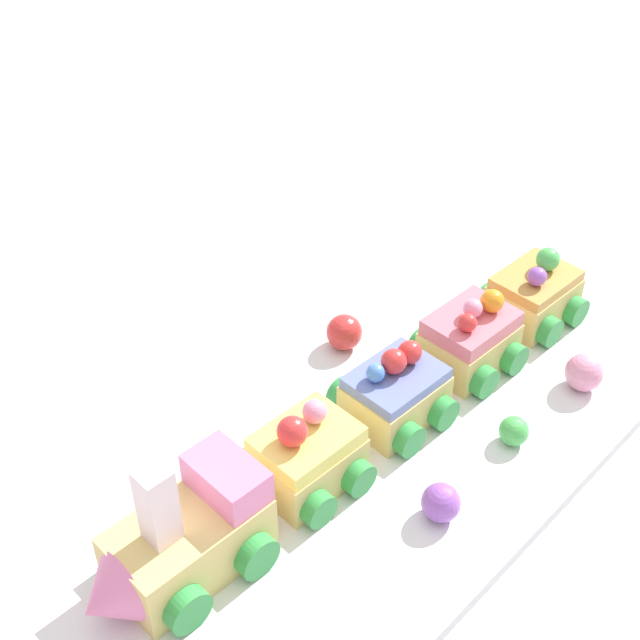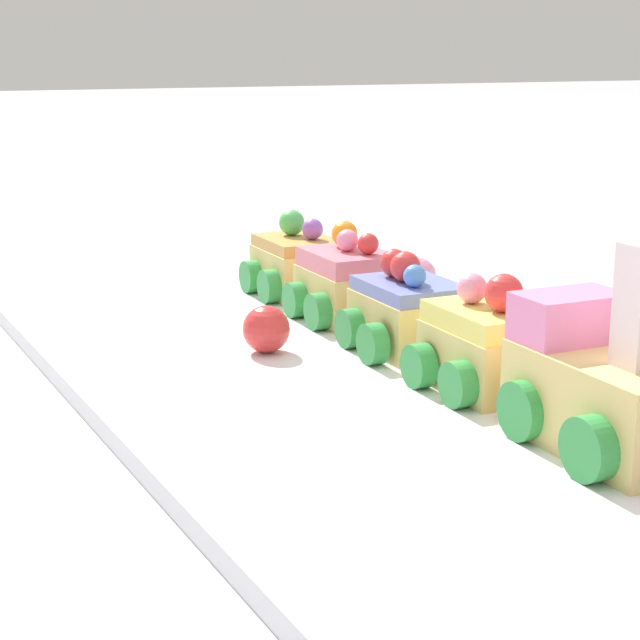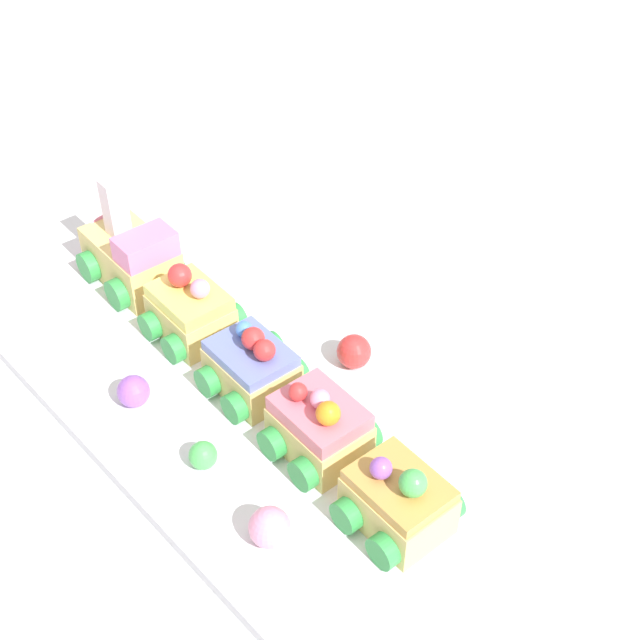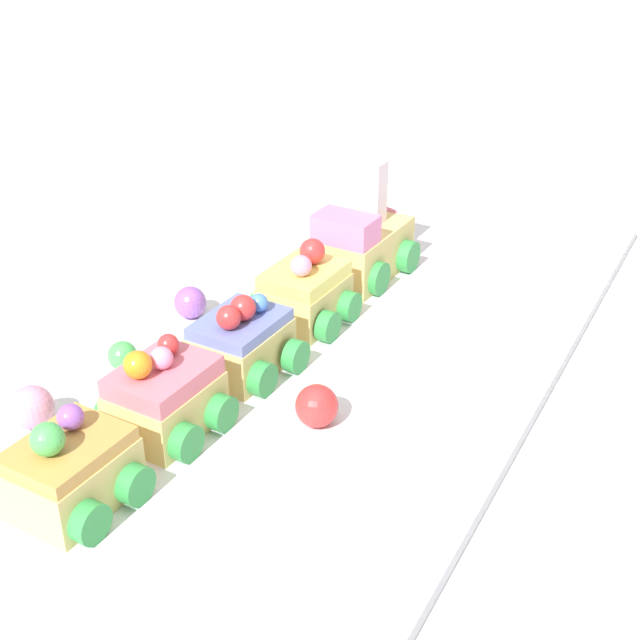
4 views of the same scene
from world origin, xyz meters
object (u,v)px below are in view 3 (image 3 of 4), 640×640
Objects in this scene: gumball_pink at (270,527)px; gumball_purple at (133,391)px; gumball_red at (354,351)px; cake_train_locomotive at (127,252)px; cake_car_lemon at (191,312)px; cake_car_blueberry at (252,368)px; cake_car_caramel at (398,501)px; gumball_green at (203,455)px; cake_car_strawberry at (320,429)px.

gumball_purple is at bearing -1.06° from gumball_pink.
gumball_red is 0.19m from gumball_purple.
gumball_red is 0.99× the size of gumball_pink.
cake_train_locomotive is 0.11m from cake_car_lemon.
cake_car_blueberry reaches higher than gumball_pink.
cake_car_caramel reaches higher than gumball_pink.
gumball_pink is 0.18m from gumball_purple.
gumball_green is at bearing 149.70° from cake_car_lemon.
cake_car_strawberry reaches higher than cake_car_caramel.
cake_train_locomotive reaches higher than gumball_red.
cake_car_lemon is (-0.11, 0.00, -0.00)m from cake_train_locomotive.
cake_train_locomotive is 1.65× the size of cake_car_strawberry.
gumball_red is (-0.04, -0.08, -0.01)m from cake_car_blueberry.
cake_car_caramel is 2.84× the size of gumball_purple.
cake_car_blueberry is at bearing -179.92° from cake_car_lemon.
gumball_green is (-0.13, 0.08, -0.01)m from cake_car_lemon.
gumball_green is at bearing 30.57° from cake_car_caramel.
cake_car_blueberry is at bearing -0.34° from cake_car_strawberry.
gumball_green is 0.09m from gumball_purple.
cake_car_blueberry is at bearing -0.14° from cake_car_caramel.
gumball_green is at bearing 60.17° from cake_car_strawberry.
cake_car_blueberry is 1.00× the size of cake_car_strawberry.
cake_car_strawberry is 0.09m from gumball_green.
gumball_green is 0.74× the size of gumball_pink.
gumball_red reaches higher than gumball_purple.
cake_car_lemon reaches higher than cake_car_blueberry.
cake_car_lemon reaches higher than cake_car_strawberry.
cake_car_lemon reaches higher than gumball_red.
cake_car_caramel is 0.24m from gumball_purple.
cake_car_blueberry is at bearing -121.82° from gumball_purple.
gumball_pink reaches higher than gumball_green.
cake_car_strawberry reaches higher than gumball_purple.
gumball_green is (0.05, 0.08, -0.01)m from cake_car_strawberry.
cake_train_locomotive reaches higher than gumball_purple.
gumball_green is (-0.24, 0.09, -0.02)m from cake_train_locomotive.
cake_train_locomotive is 0.29m from cake_car_strawberry.
gumball_green is 0.82× the size of gumball_purple.
cake_car_caramel is 3.45× the size of gumball_green.
cake_car_strawberry reaches higher than gumball_green.
gumball_red is (0.00, -0.16, 0.00)m from gumball_green.
cake_car_blueberry and cake_car_caramel have the same top height.
cake_car_strawberry reaches higher than gumball_red.
cake_car_lemon is 0.15m from gumball_red.
cake_car_strawberry reaches higher than cake_car_blueberry.
cake_car_strawberry is 1.00× the size of cake_car_caramel.
cake_car_lemon reaches higher than gumball_purple.
gumball_pink is (0.05, 0.08, -0.01)m from cake_car_caramel.
gumball_red and gumball_pink have the same top height.
cake_car_caramel is at bearing -161.66° from gumball_purple.
gumball_green is 0.16m from gumball_red.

